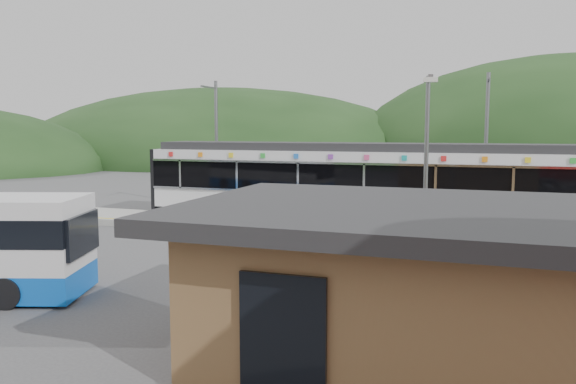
% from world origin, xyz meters
% --- Properties ---
extents(ground, '(120.00, 120.00, 0.00)m').
position_xyz_m(ground, '(0.00, 0.00, 0.00)').
color(ground, '#4C4C4F').
rests_on(ground, ground).
extents(hills, '(146.00, 149.00, 26.00)m').
position_xyz_m(hills, '(6.19, 5.29, 0.00)').
color(hills, '#1E3D19').
rests_on(hills, ground).
extents(platform, '(26.00, 3.20, 0.30)m').
position_xyz_m(platform, '(0.00, 3.30, 0.15)').
color(platform, '#9E9E99').
rests_on(platform, ground).
extents(yellow_line, '(26.00, 0.10, 0.01)m').
position_xyz_m(yellow_line, '(0.00, 2.00, 0.30)').
color(yellow_line, yellow).
rests_on(yellow_line, platform).
extents(train, '(20.44, 3.01, 3.74)m').
position_xyz_m(train, '(1.57, 6.00, 2.06)').
color(train, black).
rests_on(train, ground).
extents(catenary_mast_west, '(0.18, 1.80, 7.00)m').
position_xyz_m(catenary_mast_west, '(-7.00, 8.56, 3.65)').
color(catenary_mast_west, slate).
rests_on(catenary_mast_west, ground).
extents(catenary_mast_east, '(0.18, 1.80, 7.00)m').
position_xyz_m(catenary_mast_east, '(7.00, 8.56, 3.65)').
color(catenary_mast_east, slate).
rests_on(catenary_mast_east, ground).
extents(station_shelter, '(9.20, 6.20, 3.00)m').
position_xyz_m(station_shelter, '(6.00, -9.01, 1.55)').
color(station_shelter, brown).
rests_on(station_shelter, ground).
extents(lamp_post, '(0.37, 1.05, 5.82)m').
position_xyz_m(lamp_post, '(5.37, -3.72, 3.48)').
color(lamp_post, slate).
rests_on(lamp_post, ground).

